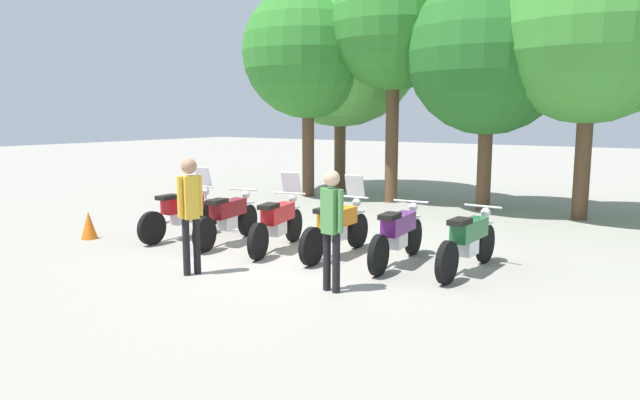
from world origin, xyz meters
TOP-DOWN VIEW (x-y plane):
  - ground_plane at (0.00, 0.00)m, footprint 80.00×80.00m
  - motorcycle_0 at (-2.84, -0.22)m, footprint 0.62×2.19m
  - motorcycle_1 at (-1.71, -0.12)m, footprint 0.69×2.17m
  - motorcycle_2 at (-0.58, -0.01)m, footprint 0.75×2.15m
  - motorcycle_3 at (0.56, 0.20)m, footprint 0.62×2.19m
  - motorcycle_4 at (1.69, 0.28)m, footprint 0.62×2.19m
  - motorcycle_5 at (2.83, 0.44)m, footprint 0.62×2.19m
  - person_0 at (1.61, -1.60)m, footprint 0.41×0.25m
  - person_1 at (-0.65, -2.07)m, footprint 0.31×0.40m
  - tree_0 at (-4.18, 6.08)m, footprint 3.86×3.86m
  - tree_1 at (-3.99, 7.58)m, footprint 5.26×5.26m
  - tree_2 at (-1.55, 6.40)m, footprint 3.49×3.49m
  - tree_3 at (1.08, 6.44)m, footprint 4.11×4.11m
  - tree_4 at (3.41, 6.40)m, footprint 4.32×4.32m
  - traffic_cone at (-4.27, -1.38)m, footprint 0.32×0.32m

SIDE VIEW (x-z plane):
  - ground_plane at x=0.00m, z-range 0.00..0.00m
  - traffic_cone at x=-4.27m, z-range 0.00..0.55m
  - motorcycle_1 at x=-1.71m, z-range 0.01..1.00m
  - motorcycle_4 at x=1.69m, z-range 0.01..1.00m
  - motorcycle_5 at x=2.83m, z-range 0.01..1.00m
  - motorcycle_0 at x=-2.84m, z-range -0.17..1.20m
  - motorcycle_2 at x=-0.58m, z-range -0.17..1.20m
  - motorcycle_3 at x=0.56m, z-range -0.17..1.20m
  - person_0 at x=1.61m, z-range 0.15..1.84m
  - person_1 at x=-0.65m, z-range 0.17..1.96m
  - tree_3 at x=1.08m, z-range 0.95..6.99m
  - tree_0 at x=-4.18m, z-range 1.14..7.33m
  - tree_4 at x=3.41m, z-range 1.10..7.64m
  - tree_1 at x=-3.99m, z-range 1.02..8.33m
  - tree_2 at x=-1.55m, z-range 1.52..8.10m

